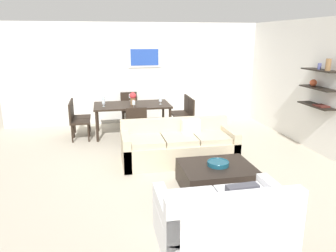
# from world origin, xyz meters

# --- Properties ---
(ground_plane) EXTENTS (18.00, 18.00, 0.00)m
(ground_plane) POSITION_xyz_m (0.00, 0.00, 0.00)
(ground_plane) COLOR #BCB29E
(back_wall_unit) EXTENTS (8.40, 0.09, 2.70)m
(back_wall_unit) POSITION_xyz_m (0.30, 3.53, 1.35)
(back_wall_unit) COLOR silver
(back_wall_unit) RESTS_ON ground
(right_wall_shelf_unit) EXTENTS (0.34, 8.20, 2.70)m
(right_wall_shelf_unit) POSITION_xyz_m (3.03, 0.59, 1.35)
(right_wall_shelf_unit) COLOR silver
(right_wall_shelf_unit) RESTS_ON ground
(sofa_beige) EXTENTS (2.15, 0.90, 0.78)m
(sofa_beige) POSITION_xyz_m (0.07, 0.34, 0.29)
(sofa_beige) COLOR beige
(sofa_beige) RESTS_ON ground
(loveseat_white) EXTENTS (1.51, 0.90, 0.78)m
(loveseat_white) POSITION_xyz_m (0.00, -2.29, 0.29)
(loveseat_white) COLOR white
(loveseat_white) RESTS_ON ground
(coffee_table) EXTENTS (1.13, 0.93, 0.38)m
(coffee_table) POSITION_xyz_m (0.40, -0.93, 0.19)
(coffee_table) COLOR black
(coffee_table) RESTS_ON ground
(decorative_bowl) EXTENTS (0.34, 0.34, 0.07)m
(decorative_bowl) POSITION_xyz_m (0.41, -0.93, 0.42)
(decorative_bowl) COLOR navy
(decorative_bowl) RESTS_ON coffee_table
(dining_table) EXTENTS (1.81, 1.01, 0.75)m
(dining_table) POSITION_xyz_m (-0.63, 2.32, 0.68)
(dining_table) COLOR black
(dining_table) RESTS_ON ground
(dining_chair_right_near) EXTENTS (0.44, 0.44, 0.88)m
(dining_chair_right_near) POSITION_xyz_m (0.69, 2.09, 0.50)
(dining_chair_right_near) COLOR black
(dining_chair_right_near) RESTS_ON ground
(dining_chair_left_far) EXTENTS (0.44, 0.44, 0.88)m
(dining_chair_left_far) POSITION_xyz_m (-1.94, 2.55, 0.50)
(dining_chair_left_far) COLOR black
(dining_chair_left_far) RESTS_ON ground
(dining_chair_head) EXTENTS (0.44, 0.44, 0.88)m
(dining_chair_head) POSITION_xyz_m (-0.63, 3.23, 0.50)
(dining_chair_head) COLOR black
(dining_chair_head) RESTS_ON ground
(dining_chair_left_near) EXTENTS (0.44, 0.44, 0.88)m
(dining_chair_left_near) POSITION_xyz_m (-1.94, 2.09, 0.50)
(dining_chair_left_near) COLOR black
(dining_chair_left_near) RESTS_ON ground
(dining_chair_right_far) EXTENTS (0.44, 0.44, 0.88)m
(dining_chair_right_far) POSITION_xyz_m (0.69, 2.55, 0.50)
(dining_chair_right_far) COLOR black
(dining_chair_right_far) RESTS_ON ground
(dining_chair_foot) EXTENTS (0.44, 0.44, 0.88)m
(dining_chair_foot) POSITION_xyz_m (-0.63, 1.41, 0.50)
(dining_chair_foot) COLOR black
(dining_chair_foot) RESTS_ON ground
(wine_glass_foot) EXTENTS (0.08, 0.08, 0.18)m
(wine_glass_foot) POSITION_xyz_m (-0.63, 1.88, 0.87)
(wine_glass_foot) COLOR silver
(wine_glass_foot) RESTS_ON dining_table
(wine_glass_head) EXTENTS (0.07, 0.07, 0.18)m
(wine_glass_head) POSITION_xyz_m (-0.63, 2.77, 0.87)
(wine_glass_head) COLOR silver
(wine_glass_head) RESTS_ON dining_table
(wine_glass_right_near) EXTENTS (0.08, 0.08, 0.15)m
(wine_glass_right_near) POSITION_xyz_m (0.05, 2.20, 0.85)
(wine_glass_right_near) COLOR silver
(wine_glass_right_near) RESTS_ON dining_table
(wine_glass_left_far) EXTENTS (0.07, 0.07, 0.18)m
(wine_glass_left_far) POSITION_xyz_m (-1.30, 2.45, 0.88)
(wine_glass_left_far) COLOR silver
(wine_glass_left_far) RESTS_ON dining_table
(wine_glass_left_near) EXTENTS (0.07, 0.07, 0.17)m
(wine_glass_left_near) POSITION_xyz_m (-1.30, 2.20, 0.86)
(wine_glass_left_near) COLOR silver
(wine_glass_left_near) RESTS_ON dining_table
(centerpiece_vase) EXTENTS (0.16, 0.16, 0.30)m
(centerpiece_vase) POSITION_xyz_m (-0.61, 2.28, 0.91)
(centerpiece_vase) COLOR olive
(centerpiece_vase) RESTS_ON dining_table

